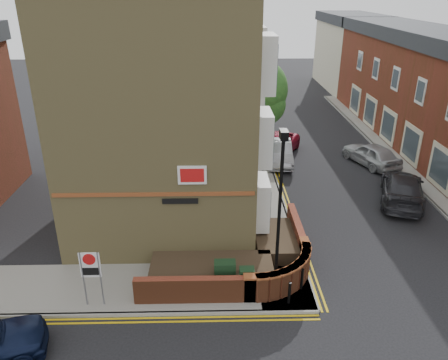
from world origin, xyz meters
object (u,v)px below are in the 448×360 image
at_px(zone_sign, 91,269).
at_px(lamppost, 279,214).
at_px(silver_car_near, 279,152).
at_px(utility_cabinet_large, 225,275).

bearing_deg(zone_sign, lamppost, 6.07).
distance_m(zone_sign, silver_car_near, 16.48).
bearing_deg(lamppost, utility_cabinet_large, 176.99).
xyz_separation_m(lamppost, silver_car_near, (2.00, 13.33, -2.62)).
bearing_deg(utility_cabinet_large, silver_car_near, 73.57).
bearing_deg(utility_cabinet_large, lamppost, -3.01).
relative_size(utility_cabinet_large, silver_car_near, 0.27).
bearing_deg(zone_sign, utility_cabinet_large, 9.69).
xyz_separation_m(lamppost, zone_sign, (-6.60, -0.70, -1.70)).
bearing_deg(lamppost, zone_sign, -173.93).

